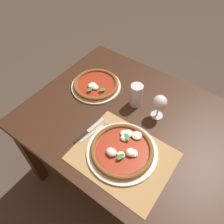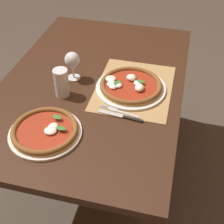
% 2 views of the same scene
% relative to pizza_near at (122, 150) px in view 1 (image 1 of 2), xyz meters
% --- Properties ---
extents(ground_plane, '(24.00, 24.00, 0.00)m').
position_rel_pizza_near_xyz_m(ground_plane, '(0.02, 0.21, -0.76)').
color(ground_plane, '#473D33').
extents(dining_table, '(1.41, 0.94, 0.74)m').
position_rel_pizza_near_xyz_m(dining_table, '(0.02, 0.21, -0.12)').
color(dining_table, '#382114').
rests_on(dining_table, ground).
extents(paper_placemat, '(0.48, 0.38, 0.00)m').
position_rel_pizza_near_xyz_m(paper_placemat, '(0.02, -0.02, -0.02)').
color(paper_placemat, '#A88451').
rests_on(paper_placemat, dining_table).
extents(pizza_near, '(0.36, 0.36, 0.05)m').
position_rel_pizza_near_xyz_m(pizza_near, '(0.00, 0.00, 0.00)').
color(pizza_near, silver).
rests_on(pizza_near, paper_placemat).
extents(pizza_far, '(0.32, 0.32, 0.04)m').
position_rel_pizza_near_xyz_m(pizza_far, '(-0.41, 0.29, -0.00)').
color(pizza_far, silver).
rests_on(pizza_far, dining_table).
extents(wine_glass, '(0.08, 0.08, 0.16)m').
position_rel_pizza_near_xyz_m(wine_glass, '(0.02, 0.31, 0.08)').
color(wine_glass, silver).
rests_on(wine_glass, dining_table).
extents(pint_glass, '(0.07, 0.07, 0.15)m').
position_rel_pizza_near_xyz_m(pint_glass, '(-0.12, 0.32, 0.05)').
color(pint_glass, silver).
rests_on(pint_glass, dining_table).
extents(fork, '(0.06, 0.20, 0.00)m').
position_rel_pizza_near_xyz_m(fork, '(-0.19, 0.01, -0.02)').
color(fork, '#B7B7BC').
rests_on(fork, paper_placemat).
extents(knife, '(0.04, 0.22, 0.01)m').
position_rel_pizza_near_xyz_m(knife, '(-0.22, 0.00, -0.02)').
color(knife, black).
rests_on(knife, paper_placemat).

